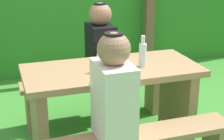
{
  "coord_description": "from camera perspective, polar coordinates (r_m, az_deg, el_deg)",
  "views": [
    {
      "loc": [
        -0.85,
        -2.56,
        1.67
      ],
      "look_at": [
        0.0,
        0.0,
        0.71
      ],
      "focal_mm": 57.81,
      "sensor_mm": 36.0,
      "label": 1
    }
  ],
  "objects": [
    {
      "name": "bottle_left",
      "position": [
        2.76,
        -0.7,
        1.8
      ],
      "size": [
        0.07,
        0.07,
        0.24
      ],
      "color": "silver",
      "rests_on": "picnic_table"
    },
    {
      "name": "bench_far",
      "position": [
        3.51,
        -2.88,
        -3.19
      ],
      "size": [
        1.4,
        0.24,
        0.44
      ],
      "color": "#9E7A51",
      "rests_on": "ground_plane"
    },
    {
      "name": "bottle_right",
      "position": [
        2.86,
        4.86,
        2.57
      ],
      "size": [
        0.06,
        0.06,
        0.25
      ],
      "color": "silver",
      "rests_on": "picnic_table"
    },
    {
      "name": "drinking_glass",
      "position": [
        2.88,
        -1.66,
        1.59
      ],
      "size": [
        0.08,
        0.08,
        0.1
      ],
      "primitive_type": "cylinder",
      "color": "silver",
      "rests_on": "picnic_table"
    },
    {
      "name": "cell_phone",
      "position": [
        2.83,
        2.35,
        0.33
      ],
      "size": [
        0.11,
        0.15,
        0.01
      ],
      "primitive_type": "cube",
      "rotation": [
        0.0,
        0.0,
        0.3
      ],
      "color": "black",
      "rests_on": "picnic_table"
    },
    {
      "name": "person_white_shirt",
      "position": [
        2.3,
        0.25,
        -3.43
      ],
      "size": [
        0.25,
        0.35,
        0.72
      ],
      "color": "silver",
      "rests_on": "bench_near"
    },
    {
      "name": "picnic_table",
      "position": [
        2.94,
        0.0,
        -3.9
      ],
      "size": [
        1.4,
        0.64,
        0.73
      ],
      "color": "#9E7A51",
      "rests_on": "ground_plane"
    },
    {
      "name": "person_black_coat",
      "position": [
        3.37,
        -1.82,
        4.09
      ],
      "size": [
        0.25,
        0.35,
        0.72
      ],
      "color": "black",
      "rests_on": "bench_far"
    }
  ]
}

